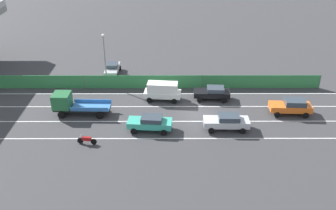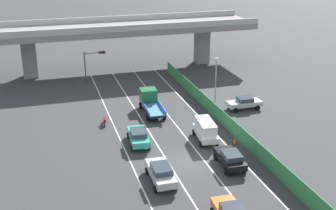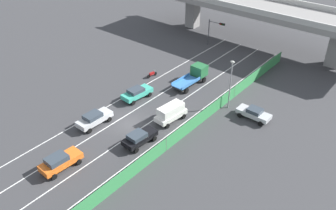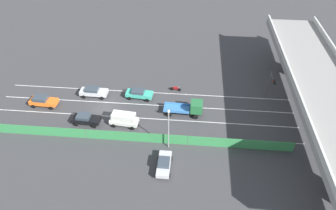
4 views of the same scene
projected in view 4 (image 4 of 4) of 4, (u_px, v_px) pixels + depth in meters
ground_plane at (105, 109)px, 51.45m from camera, size 300.00×300.00×0.00m
lane_line_left_edge at (148, 92)px, 54.99m from camera, size 0.14×48.88×0.01m
lane_line_mid_left at (145, 105)px, 52.33m from camera, size 0.14×48.88×0.01m
lane_line_mid_right at (142, 118)px, 49.67m from camera, size 0.14×48.88×0.01m
lane_line_right_edge at (138, 133)px, 47.01m from camera, size 0.14×48.88×0.01m
elevated_overpass at (322, 89)px, 45.20m from camera, size 44.12×9.10×8.03m
green_fence at (136, 137)px, 45.17m from camera, size 0.10×44.98×1.76m
car_taxi_teal at (139, 93)px, 53.24m from camera, size 2.32×4.69×1.60m
car_sedan_black at (86, 119)px, 48.24m from camera, size 2.24×4.37×1.59m
car_sedan_silver at (94, 92)px, 53.64m from camera, size 2.09×4.72×1.65m
car_van_white at (124, 119)px, 47.70m from camera, size 2.32×4.50×2.21m
car_taxi_orange at (43, 101)px, 51.59m from camera, size 2.24×4.62×1.74m
flatbed_truck_blue at (190, 108)px, 49.64m from camera, size 2.45×6.27×2.47m
motorcycle at (176, 89)px, 55.09m from camera, size 0.60×1.95×0.93m
parked_wagon_silver at (164, 164)px, 41.32m from camera, size 4.36×1.97×1.55m
traffic_light at (271, 82)px, 51.43m from camera, size 3.17×0.43×4.81m
street_lamp at (169, 126)px, 42.19m from camera, size 0.60×0.36×6.90m
traffic_cone at (110, 135)px, 46.35m from camera, size 0.47×0.47×0.69m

